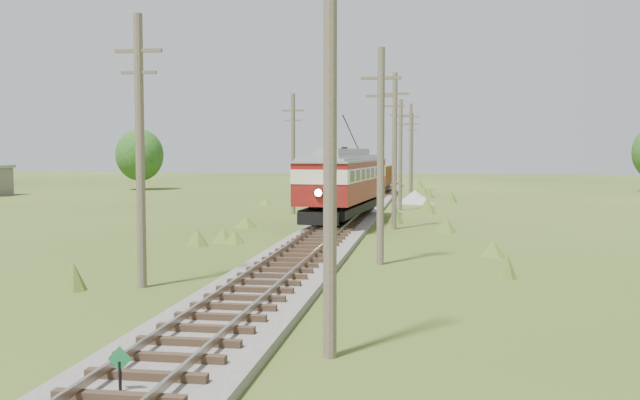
% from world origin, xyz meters
% --- Properties ---
extents(railbed_main, '(3.60, 96.00, 0.57)m').
position_xyz_m(railbed_main, '(0.00, 34.00, 0.19)').
color(railbed_main, '#605B54').
rests_on(railbed_main, ground).
extents(switch_marker, '(0.45, 0.06, 1.08)m').
position_xyz_m(switch_marker, '(-0.20, 1.50, 0.63)').
color(switch_marker, black).
rests_on(switch_marker, ground).
extents(streetcar, '(4.31, 13.67, 6.19)m').
position_xyz_m(streetcar, '(-0.00, 33.43, 2.83)').
color(streetcar, black).
rests_on(streetcar, ground).
extents(gondola, '(2.68, 7.46, 2.45)m').
position_xyz_m(gondola, '(0.00, 61.63, 1.88)').
color(gondola, black).
rests_on(gondola, ground).
extents(gravel_pile, '(3.19, 3.38, 1.16)m').
position_xyz_m(gravel_pile, '(4.09, 51.14, 0.54)').
color(gravel_pile, gray).
rests_on(gravel_pile, ground).
extents(utility_pole_r_1, '(0.30, 0.30, 8.80)m').
position_xyz_m(utility_pole_r_1, '(3.10, 5.00, 4.40)').
color(utility_pole_r_1, brown).
rests_on(utility_pole_r_1, ground).
extents(utility_pole_r_2, '(1.60, 0.30, 8.60)m').
position_xyz_m(utility_pole_r_2, '(3.30, 18.00, 4.42)').
color(utility_pole_r_2, brown).
rests_on(utility_pole_r_2, ground).
extents(utility_pole_r_3, '(1.60, 0.30, 9.00)m').
position_xyz_m(utility_pole_r_3, '(3.20, 31.00, 4.63)').
color(utility_pole_r_3, brown).
rests_on(utility_pole_r_3, ground).
extents(utility_pole_r_4, '(1.60, 0.30, 8.40)m').
position_xyz_m(utility_pole_r_4, '(3.00, 44.00, 4.32)').
color(utility_pole_r_4, brown).
rests_on(utility_pole_r_4, ground).
extents(utility_pole_r_5, '(1.60, 0.30, 8.90)m').
position_xyz_m(utility_pole_r_5, '(3.40, 57.00, 4.58)').
color(utility_pole_r_5, brown).
rests_on(utility_pole_r_5, ground).
extents(utility_pole_r_6, '(1.60, 0.30, 8.70)m').
position_xyz_m(utility_pole_r_6, '(3.20, 70.00, 4.47)').
color(utility_pole_r_6, brown).
rests_on(utility_pole_r_6, ground).
extents(utility_pole_l_a, '(1.60, 0.30, 9.00)m').
position_xyz_m(utility_pole_l_a, '(-4.20, 12.00, 4.63)').
color(utility_pole_l_a, brown).
rests_on(utility_pole_l_a, ground).
extents(utility_pole_l_b, '(1.60, 0.30, 8.60)m').
position_xyz_m(utility_pole_l_b, '(-4.50, 40.00, 4.42)').
color(utility_pole_l_b, brown).
rests_on(utility_pole_l_b, ground).
extents(tree_mid_a, '(5.46, 5.46, 7.03)m').
position_xyz_m(tree_mid_a, '(-28.00, 68.00, 4.02)').
color(tree_mid_a, '#38281C').
rests_on(tree_mid_a, ground).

